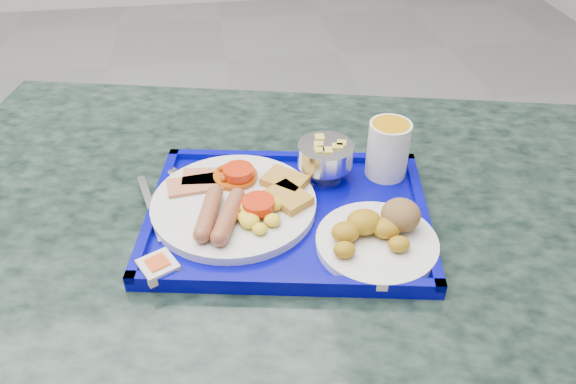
{
  "coord_description": "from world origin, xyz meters",
  "views": [
    {
      "loc": [
        0.58,
        -1.06,
        1.36
      ],
      "look_at": [
        0.68,
        -0.42,
        0.87
      ],
      "focal_mm": 35.0,
      "sensor_mm": 36.0,
      "label": 1
    }
  ],
  "objects_px": {
    "fruit_bowl": "(325,155)",
    "juice_cup": "(388,148)",
    "table": "(307,322)",
    "tray": "(288,216)",
    "bread_plate": "(379,233)",
    "main_plate": "(237,202)"
  },
  "relations": [
    {
      "from": "tray",
      "to": "juice_cup",
      "type": "xyz_separation_m",
      "value": [
        0.17,
        0.08,
        0.06
      ]
    },
    {
      "from": "table",
      "to": "main_plate",
      "type": "xyz_separation_m",
      "value": [
        -0.1,
        0.05,
        0.24
      ]
    },
    {
      "from": "tray",
      "to": "main_plate",
      "type": "relative_size",
      "value": 1.86
    },
    {
      "from": "bread_plate",
      "to": "tray",
      "type": "bearing_deg",
      "value": 144.45
    },
    {
      "from": "tray",
      "to": "juice_cup",
      "type": "relative_size",
      "value": 4.96
    },
    {
      "from": "bread_plate",
      "to": "fruit_bowl",
      "type": "height_order",
      "value": "fruit_bowl"
    },
    {
      "from": "tray",
      "to": "bread_plate",
      "type": "xyz_separation_m",
      "value": [
        0.12,
        -0.08,
        0.02
      ]
    },
    {
      "from": "bread_plate",
      "to": "table",
      "type": "bearing_deg",
      "value": 147.57
    },
    {
      "from": "fruit_bowl",
      "to": "juice_cup",
      "type": "xyz_separation_m",
      "value": [
        0.1,
        -0.01,
        0.01
      ]
    },
    {
      "from": "tray",
      "to": "main_plate",
      "type": "distance_m",
      "value": 0.08
    },
    {
      "from": "main_plate",
      "to": "juice_cup",
      "type": "bearing_deg",
      "value": 13.07
    },
    {
      "from": "bread_plate",
      "to": "fruit_bowl",
      "type": "xyz_separation_m",
      "value": [
        -0.04,
        0.17,
        0.02
      ]
    },
    {
      "from": "main_plate",
      "to": "fruit_bowl",
      "type": "height_order",
      "value": "fruit_bowl"
    },
    {
      "from": "table",
      "to": "main_plate",
      "type": "bearing_deg",
      "value": 154.22
    },
    {
      "from": "fruit_bowl",
      "to": "juice_cup",
      "type": "distance_m",
      "value": 0.1
    },
    {
      "from": "table",
      "to": "main_plate",
      "type": "relative_size",
      "value": 5.93
    },
    {
      "from": "fruit_bowl",
      "to": "juice_cup",
      "type": "relative_size",
      "value": 0.96
    },
    {
      "from": "table",
      "to": "juice_cup",
      "type": "height_order",
      "value": "juice_cup"
    },
    {
      "from": "table",
      "to": "bread_plate",
      "type": "distance_m",
      "value": 0.26
    },
    {
      "from": "main_plate",
      "to": "juice_cup",
      "type": "height_order",
      "value": "juice_cup"
    },
    {
      "from": "table",
      "to": "fruit_bowl",
      "type": "bearing_deg",
      "value": 68.74
    },
    {
      "from": "juice_cup",
      "to": "main_plate",
      "type": "bearing_deg",
      "value": -166.93
    }
  ]
}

